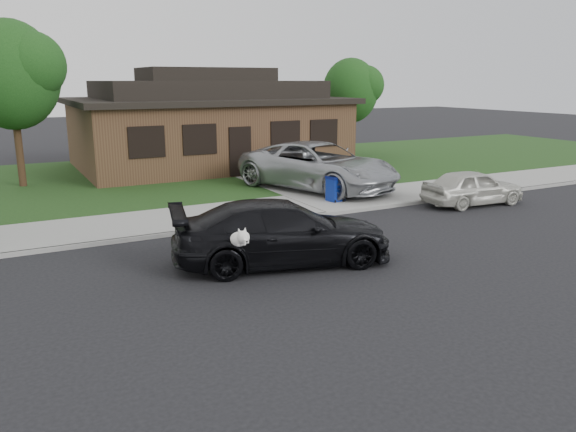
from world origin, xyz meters
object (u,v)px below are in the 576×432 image
minivan (318,166)px  recycling_bin (335,189)px  white_compact (473,187)px  sedan (282,232)px

minivan → recycling_bin: size_ratio=7.28×
minivan → recycling_bin: bearing=-125.5°
minivan → white_compact: minivan is taller
minivan → white_compact: (3.60, -4.37, -0.41)m
minivan → recycling_bin: minivan is taller
sedan → recycling_bin: 6.62m
minivan → sedan: bearing=-146.5°
minivan → white_compact: bearing=-70.5°
sedan → minivan: 8.67m
white_compact → recycling_bin: 4.74m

